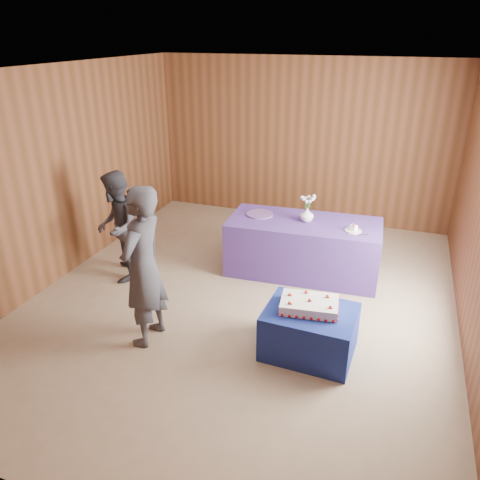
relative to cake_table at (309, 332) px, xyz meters
The scene contains 13 objects.
ground 1.26m from the cake_table, 143.00° to the left, with size 6.00×6.00×0.00m, color gray.
room_shell 1.98m from the cake_table, 143.00° to the left, with size 5.04×6.04×2.72m.
cake_table is the anchor object (origin of this frame).
serving_table 1.78m from the cake_table, 104.86° to the left, with size 2.00×0.90×0.75m, color #482F83.
sheet_cake 0.30m from the cake_table, 132.66° to the left, with size 0.64×0.47×0.14m.
vase 1.88m from the cake_table, 104.09° to the left, with size 0.18×0.18×0.18m, color white.
flower_spray 1.96m from the cake_table, 104.09° to the left, with size 0.21×0.21×0.16m.
platter 2.12m from the cake_table, 121.87° to the left, with size 0.37×0.37×0.02m, color #6B4A94.
plate 1.69m from the cake_table, 83.23° to the left, with size 0.21×0.21×0.01m, color silver.
cake_slice 1.70m from the cake_table, 83.22° to the left, with size 0.10×0.09×0.09m.
knife 1.60m from the cake_table, 79.97° to the left, with size 0.26×0.02×0.00m, color silver.
guest_left 1.82m from the cake_table, 168.49° to the right, with size 0.63×0.41×1.73m, color #393843.
guest_right 2.85m from the cake_table, 164.39° to the left, with size 0.71×0.56×1.47m, color #363540.
Camera 1 is at (1.64, -4.71, 3.07)m, focal length 35.00 mm.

